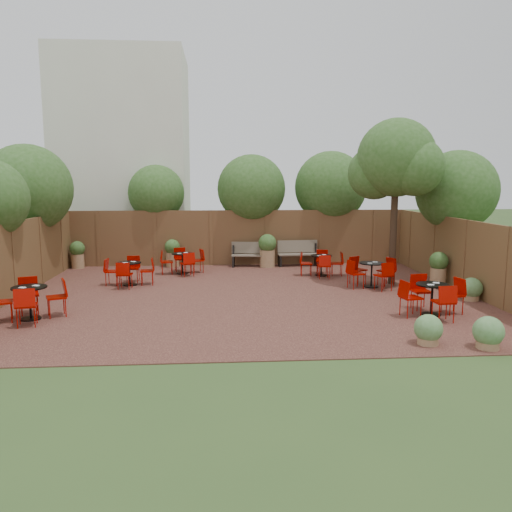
{
  "coord_description": "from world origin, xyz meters",
  "views": [
    {
      "loc": [
        -0.7,
        -13.16,
        3.04
      ],
      "look_at": [
        0.3,
        0.5,
        1.0
      ],
      "focal_mm": 35.42,
      "sensor_mm": 36.0,
      "label": 1
    }
  ],
  "objects": [
    {
      "name": "planters",
      "position": [
        -0.03,
        3.75,
        0.58
      ],
      "size": [
        11.83,
        4.36,
        1.17
      ],
      "color": "#946E4A",
      "rests_on": "courtyard_paving"
    },
    {
      "name": "fence_right",
      "position": [
        6.0,
        0.0,
        1.0
      ],
      "size": [
        0.08,
        10.0,
        2.0
      ],
      "primitive_type": "cube",
      "color": "brown",
      "rests_on": "ground"
    },
    {
      "name": "bistro_tables",
      "position": [
        -0.0,
        0.44,
        0.43
      ],
      "size": [
        10.48,
        7.11,
        0.85
      ],
      "color": "black",
      "rests_on": "courtyard_paving"
    },
    {
      "name": "park_bench_left",
      "position": [
        0.42,
        4.62,
        0.46
      ],
      "size": [
        1.44,
        0.63,
        0.86
      ],
      "rotation": [
        0.0,
        0.0,
        -0.13
      ],
      "color": "brown",
      "rests_on": "courtyard_paving"
    },
    {
      "name": "courtyard_paving",
      "position": [
        0.0,
        0.0,
        0.01
      ],
      "size": [
        12.0,
        10.0,
        0.02
      ],
      "primitive_type": "cube",
      "color": "#371A16",
      "rests_on": "ground"
    },
    {
      "name": "park_bench_right",
      "position": [
        2.1,
        4.62,
        0.49
      ],
      "size": [
        1.5,
        0.58,
        0.91
      ],
      "rotation": [
        0.0,
        0.0,
        0.08
      ],
      "color": "brown",
      "rests_on": "courtyard_paving"
    },
    {
      "name": "overhang_foliage",
      "position": [
        -0.84,
        3.45,
        2.74
      ],
      "size": [
        15.79,
        10.59,
        2.71
      ],
      "color": "#2C511A",
      "rests_on": "ground"
    },
    {
      "name": "low_shrubs",
      "position": [
        4.37,
        -3.32,
        0.3
      ],
      "size": [
        3.07,
        4.2,
        0.6
      ],
      "color": "#946E4A",
      "rests_on": "courtyard_paving"
    },
    {
      "name": "fence_back",
      "position": [
        0.0,
        5.0,
        1.0
      ],
      "size": [
        12.0,
        0.08,
        2.0
      ],
      "primitive_type": "cube",
      "color": "brown",
      "rests_on": "ground"
    },
    {
      "name": "neighbour_building",
      "position": [
        -4.5,
        8.0,
        4.0
      ],
      "size": [
        5.0,
        4.0,
        8.0
      ],
      "primitive_type": "cube",
      "color": "silver",
      "rests_on": "ground"
    },
    {
      "name": "courtyard_tree",
      "position": [
        4.38,
        1.22,
        3.54
      ],
      "size": [
        2.5,
        2.4,
        4.8
      ],
      "rotation": [
        0.0,
        0.0,
        -0.14
      ],
      "color": "black",
      "rests_on": "courtyard_paving"
    },
    {
      "name": "fence_left",
      "position": [
        -6.0,
        0.0,
        1.0
      ],
      "size": [
        0.08,
        10.0,
        2.0
      ],
      "primitive_type": "cube",
      "color": "brown",
      "rests_on": "ground"
    },
    {
      "name": "ground",
      "position": [
        0.0,
        0.0,
        0.0
      ],
      "size": [
        80.0,
        80.0,
        0.0
      ],
      "primitive_type": "plane",
      "color": "#354F23",
      "rests_on": "ground"
    }
  ]
}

